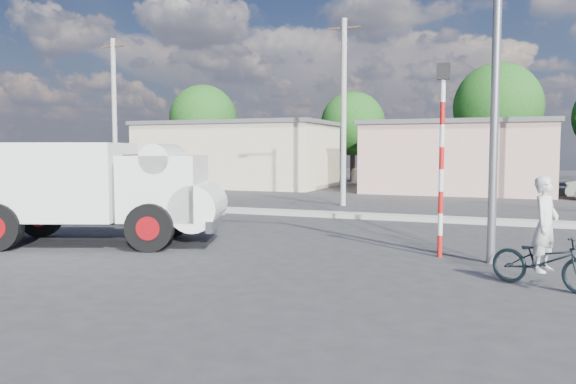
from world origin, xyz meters
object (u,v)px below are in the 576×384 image
(cyclist, at_px, (545,241))
(traffic_pole, at_px, (442,143))
(bicycle, at_px, (544,261))
(truck, at_px, (98,188))
(streetlight, at_px, (489,30))

(cyclist, relative_size, traffic_pole, 0.39)
(bicycle, height_order, traffic_pole, traffic_pole)
(truck, bearing_deg, traffic_pole, -10.89)
(cyclist, distance_m, streetlight, 4.71)
(cyclist, bearing_deg, truck, 109.01)
(truck, distance_m, traffic_pole, 8.65)
(bicycle, bearing_deg, traffic_pole, 65.89)
(cyclist, bearing_deg, streetlight, 53.04)
(bicycle, height_order, cyclist, cyclist)
(cyclist, distance_m, traffic_pole, 3.53)
(traffic_pole, relative_size, streetlight, 0.48)
(streetlight, bearing_deg, bicycle, -61.42)
(traffic_pole, bearing_deg, bicycle, -48.56)
(bicycle, distance_m, traffic_pole, 3.71)
(cyclist, height_order, streetlight, streetlight)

